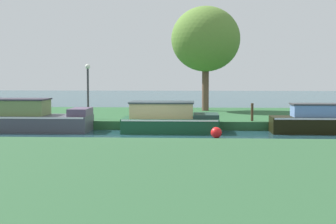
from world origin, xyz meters
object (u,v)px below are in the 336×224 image
at_px(willow_tree_left, 206,39).
at_px(mooring_post_far, 252,112).
at_px(lamp_post, 88,84).
at_px(forest_cruiser, 169,119).
at_px(slate_barge, 17,118).
at_px(channel_buoy, 216,133).
at_px(black_narrowboat, 321,120).

height_order(willow_tree_left, mooring_post_far, willow_tree_left).
distance_m(lamp_post, mooring_post_far, 8.01).
relative_size(forest_cruiser, willow_tree_left, 0.68).
relative_size(slate_barge, channel_buoy, 14.37).
distance_m(slate_barge, forest_cruiser, 6.87).
relative_size(lamp_post, mooring_post_far, 3.22).
bearing_deg(black_narrowboat, mooring_post_far, 155.49).
distance_m(black_narrowboat, mooring_post_far, 3.15).
height_order(slate_barge, forest_cruiser, slate_barge).
bearing_deg(willow_tree_left, channel_buoy, -88.53).
height_order(black_narrowboat, mooring_post_far, black_narrowboat).
xyz_separation_m(black_narrowboat, lamp_post, (-10.73, 2.03, 1.54)).
xyz_separation_m(forest_cruiser, mooring_post_far, (3.80, 1.30, 0.24)).
height_order(black_narrowboat, forest_cruiser, forest_cruiser).
distance_m(slate_barge, lamp_post, 3.76).
relative_size(forest_cruiser, lamp_post, 1.58).
xyz_separation_m(mooring_post_far, channel_buoy, (-1.79, -3.31, -0.59)).
xyz_separation_m(lamp_post, mooring_post_far, (7.88, -0.73, -1.29)).
distance_m(willow_tree_left, channel_buoy, 10.95).
bearing_deg(lamp_post, black_narrowboat, -10.72).
bearing_deg(lamp_post, slate_barge, -143.94).
height_order(slate_barge, willow_tree_left, willow_tree_left).
bearing_deg(black_narrowboat, willow_tree_left, 121.51).
distance_m(black_narrowboat, channel_buoy, 5.08).
relative_size(willow_tree_left, channel_buoy, 13.84).
bearing_deg(willow_tree_left, slate_barge, -137.12).
bearing_deg(willow_tree_left, lamp_post, -134.31).
height_order(slate_barge, black_narrowboat, slate_barge).
height_order(lamp_post, channel_buoy, lamp_post).
xyz_separation_m(slate_barge, black_narrowboat, (13.53, 0.00, -0.05)).
height_order(willow_tree_left, channel_buoy, willow_tree_left).
height_order(mooring_post_far, channel_buoy, mooring_post_far).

